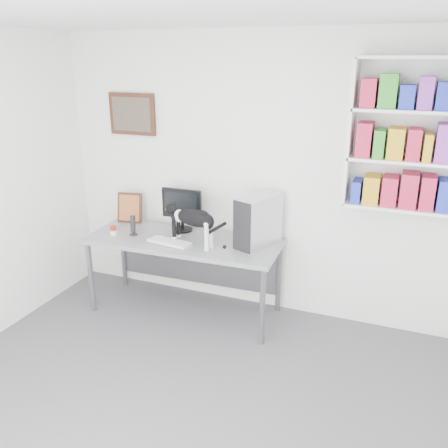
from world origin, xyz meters
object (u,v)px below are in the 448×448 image
object	(u,v)px
keyboard	(170,242)
cat	(193,227)
bookshelf	(414,136)
pc_tower	(258,221)
leaning_print	(130,207)
desk	(185,275)
speaker	(133,225)
soup_can	(113,230)
monitor	(182,210)

from	to	relation	value
keyboard	cat	world-z (taller)	cat
bookshelf	keyboard	xyz separation A→B (m)	(-2.03, -0.43, -1.05)
pc_tower	leaning_print	distance (m)	1.48
bookshelf	desk	world-z (taller)	bookshelf
speaker	soup_can	xyz separation A→B (m)	(-0.19, -0.07, -0.06)
desk	bookshelf	bearing A→B (deg)	6.07
keyboard	bookshelf	bearing A→B (deg)	19.73
monitor	keyboard	world-z (taller)	monitor
bookshelf	keyboard	size ratio (longest dim) A/B	2.99
desk	soup_can	distance (m)	0.84
bookshelf	leaning_print	xyz separation A→B (m)	(-2.71, -0.03, -0.90)
pc_tower	keyboard	bearing A→B (deg)	-139.52
keyboard	cat	xyz separation A→B (m)	(0.23, 0.04, 0.17)
speaker	soup_can	world-z (taller)	speaker
desk	monitor	world-z (taller)	monitor
bookshelf	keyboard	bearing A→B (deg)	-167.94
speaker	leaning_print	world-z (taller)	leaning_print
desk	keyboard	xyz separation A→B (m)	(-0.07, -0.16, 0.41)
keyboard	pc_tower	world-z (taller)	pc_tower
desk	pc_tower	bearing A→B (deg)	8.48
soup_can	cat	xyz separation A→B (m)	(0.86, 0.03, 0.14)
desk	soup_can	xyz separation A→B (m)	(-0.70, -0.15, 0.44)
cat	leaning_print	bearing A→B (deg)	168.65
monitor	cat	xyz separation A→B (m)	(0.28, -0.33, -0.04)
keyboard	monitor	bearing A→B (deg)	104.67
monitor	speaker	distance (m)	0.51
cat	pc_tower	bearing A→B (deg)	34.73
keyboard	cat	bearing A→B (deg)	17.29
desk	pc_tower	size ratio (longest dim) A/B	3.94
keyboard	soup_can	size ratio (longest dim) A/B	4.54
speaker	leaning_print	bearing A→B (deg)	107.76
leaning_print	pc_tower	bearing A→B (deg)	-15.10
bookshelf	soup_can	distance (m)	2.88
keyboard	cat	size ratio (longest dim) A/B	0.69
bookshelf	monitor	xyz separation A→B (m)	(-2.07, -0.06, -0.84)
bookshelf	leaning_print	bearing A→B (deg)	-179.47
soup_can	desk	bearing A→B (deg)	12.05
leaning_print	cat	xyz separation A→B (m)	(0.92, -0.37, 0.02)
monitor	keyboard	distance (m)	0.43
speaker	cat	world-z (taller)	cat
pc_tower	speaker	xyz separation A→B (m)	(-1.23, -0.21, -0.13)
monitor	cat	bearing A→B (deg)	-51.03
soup_can	cat	size ratio (longest dim) A/B	0.15
desk	cat	size ratio (longest dim) A/B	3.13
pc_tower	leaning_print	size ratio (longest dim) A/B	1.45
monitor	speaker	world-z (taller)	monitor
desk	keyboard	bearing A→B (deg)	-116.10
desk	monitor	bearing A→B (deg)	116.05
speaker	leaning_print	distance (m)	0.41
cat	desk	bearing A→B (deg)	155.28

